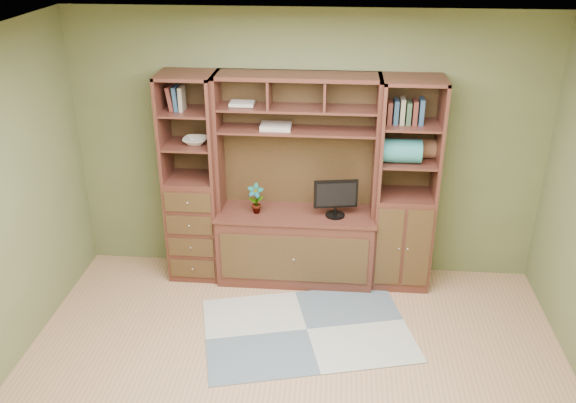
# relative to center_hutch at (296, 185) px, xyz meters

# --- Properties ---
(room) EXTENTS (4.60, 4.10, 2.64)m
(room) POSITION_rel_center_hutch_xyz_m (0.08, -1.73, 0.28)
(room) COLOR tan
(room) RESTS_ON ground
(center_hutch) EXTENTS (1.54, 0.53, 2.05)m
(center_hutch) POSITION_rel_center_hutch_xyz_m (0.00, 0.00, 0.00)
(center_hutch) COLOR #4E241B
(center_hutch) RESTS_ON ground
(left_tower) EXTENTS (0.50, 0.45, 2.05)m
(left_tower) POSITION_rel_center_hutch_xyz_m (-1.00, 0.04, 0.00)
(left_tower) COLOR #4E241B
(left_tower) RESTS_ON ground
(right_tower) EXTENTS (0.55, 0.45, 2.05)m
(right_tower) POSITION_rel_center_hutch_xyz_m (1.02, 0.04, 0.00)
(right_tower) COLOR #4E241B
(right_tower) RESTS_ON ground
(rug) EXTENTS (2.02, 1.59, 0.01)m
(rug) POSITION_rel_center_hutch_xyz_m (0.17, -0.85, -1.02)
(rug) COLOR gray
(rug) RESTS_ON ground
(monitor) EXTENTS (0.44, 0.25, 0.51)m
(monitor) POSITION_rel_center_hutch_xyz_m (0.38, -0.03, -0.04)
(monitor) COLOR black
(monitor) RESTS_ON center_hutch
(orchid) EXTENTS (0.16, 0.11, 0.30)m
(orchid) POSITION_rel_center_hutch_xyz_m (-0.38, -0.03, -0.15)
(orchid) COLOR #A15936
(orchid) RESTS_ON center_hutch
(magazines) EXTENTS (0.28, 0.20, 0.04)m
(magazines) POSITION_rel_center_hutch_xyz_m (-0.19, 0.09, 0.54)
(magazines) COLOR #B4A799
(magazines) RESTS_ON center_hutch
(bowl) EXTENTS (0.23, 0.23, 0.06)m
(bowl) POSITION_rel_center_hutch_xyz_m (-0.94, 0.04, 0.39)
(bowl) COLOR silver
(bowl) RESTS_ON left_tower
(blanket_teal) EXTENTS (0.37, 0.21, 0.21)m
(blanket_teal) POSITION_rel_center_hutch_xyz_m (0.94, -0.01, 0.37)
(blanket_teal) COLOR teal
(blanket_teal) RESTS_ON right_tower
(blanket_red) EXTENTS (0.32, 0.18, 0.18)m
(blanket_red) POSITION_rel_center_hutch_xyz_m (1.12, 0.12, 0.35)
(blanket_red) COLOR brown
(blanket_red) RESTS_ON right_tower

